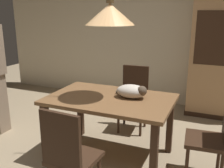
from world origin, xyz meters
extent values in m
cube|color=beige|center=(0.00, 2.65, 1.45)|extent=(6.40, 0.10, 2.90)
cube|color=brown|center=(0.10, 0.43, 0.73)|extent=(1.40, 0.90, 0.04)
cube|color=#382316|center=(-0.52, 0.04, 0.35)|extent=(0.07, 0.07, 0.71)
cube|color=#382316|center=(0.72, 0.04, 0.35)|extent=(0.07, 0.07, 0.71)
cube|color=#382316|center=(-0.52, 0.82, 0.35)|extent=(0.07, 0.07, 0.71)
cube|color=#382316|center=(0.72, 0.82, 0.35)|extent=(0.07, 0.07, 0.71)
cube|color=#382316|center=(0.10, 1.23, 0.43)|extent=(0.43, 0.43, 0.04)
cube|color=#322014|center=(0.09, 1.41, 0.69)|extent=(0.38, 0.07, 0.48)
cylinder|color=#382316|center=(-0.04, 1.05, 0.21)|extent=(0.04, 0.04, 0.41)
cylinder|color=#382316|center=(0.28, 1.08, 0.21)|extent=(0.04, 0.04, 0.41)
cylinder|color=#382316|center=(-0.07, 1.37, 0.21)|extent=(0.04, 0.04, 0.41)
cylinder|color=#382316|center=(0.25, 1.40, 0.21)|extent=(0.04, 0.04, 0.41)
cube|color=#382316|center=(1.15, 0.43, 0.43)|extent=(0.43, 0.43, 0.04)
cylinder|color=#382316|center=(0.98, 0.57, 0.21)|extent=(0.04, 0.04, 0.41)
cylinder|color=#382316|center=(1.01, 0.25, 0.21)|extent=(0.04, 0.04, 0.41)
cylinder|color=#382316|center=(1.30, 0.60, 0.21)|extent=(0.04, 0.04, 0.41)
cube|color=#382316|center=(0.10, -0.37, 0.43)|extent=(0.42, 0.42, 0.04)
cube|color=#322014|center=(0.09, -0.55, 0.69)|extent=(0.38, 0.06, 0.48)
cylinder|color=#382316|center=(-0.05, -0.20, 0.21)|extent=(0.04, 0.04, 0.41)
ellipsoid|color=beige|center=(0.32, 0.52, 0.82)|extent=(0.36, 0.25, 0.15)
sphere|color=brown|center=(0.45, 0.50, 0.85)|extent=(0.11, 0.11, 0.11)
cylinder|color=brown|center=(0.21, 0.58, 0.78)|extent=(0.18, 0.04, 0.04)
cone|color=#E0A86B|center=(0.10, 0.43, 1.66)|extent=(0.52, 0.52, 0.22)
cylinder|color=#513D23|center=(0.10, 0.43, 1.79)|extent=(0.08, 0.08, 0.04)
cube|color=#382316|center=(1.29, 2.32, 0.04)|extent=(1.12, 0.45, 0.08)
camera|label=1|loc=(1.21, -2.13, 1.69)|focal=41.77mm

